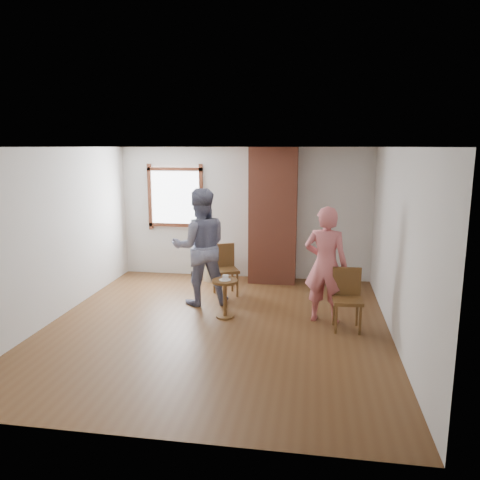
# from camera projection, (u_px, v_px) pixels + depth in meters

# --- Properties ---
(ground) EXTENTS (5.50, 5.50, 0.00)m
(ground) POSITION_uv_depth(u_px,v_px,m) (217.00, 326.00, 6.90)
(ground) COLOR brown
(ground) RESTS_ON ground
(room_shell) EXTENTS (5.04, 5.52, 2.62)m
(room_shell) POSITION_uv_depth(u_px,v_px,m) (220.00, 200.00, 7.14)
(room_shell) COLOR silver
(room_shell) RESTS_ON ground
(brick_chimney) EXTENTS (0.90, 0.50, 2.60)m
(brick_chimney) POSITION_uv_depth(u_px,v_px,m) (273.00, 216.00, 8.98)
(brick_chimney) COLOR #AB553C
(brick_chimney) RESTS_ON ground
(stoneware_crock) EXTENTS (0.52, 0.52, 0.52)m
(stoneware_crock) POSITION_uv_depth(u_px,v_px,m) (213.00, 267.00, 9.26)
(stoneware_crock) COLOR #C1AF8B
(stoneware_crock) RESTS_ON ground
(dark_pot) EXTENTS (0.16, 0.16, 0.15)m
(dark_pot) POSITION_uv_depth(u_px,v_px,m) (195.00, 275.00, 9.36)
(dark_pot) COLOR black
(dark_pot) RESTS_ON ground
(dining_chair_left) EXTENTS (0.56, 0.56, 0.90)m
(dining_chair_left) POSITION_uv_depth(u_px,v_px,m) (224.00, 266.00, 8.35)
(dining_chair_left) COLOR brown
(dining_chair_left) RESTS_ON ground
(dining_chair_right) EXTENTS (0.43, 0.43, 0.88)m
(dining_chair_right) POSITION_uv_depth(u_px,v_px,m) (347.00, 295.00, 6.75)
(dining_chair_right) COLOR brown
(dining_chair_right) RESTS_ON ground
(side_table) EXTENTS (0.40, 0.40, 0.60)m
(side_table) POSITION_uv_depth(u_px,v_px,m) (225.00, 292.00, 7.19)
(side_table) COLOR brown
(side_table) RESTS_ON ground
(cake_plate) EXTENTS (0.18, 0.18, 0.01)m
(cake_plate) POSITION_uv_depth(u_px,v_px,m) (225.00, 280.00, 7.15)
(cake_plate) COLOR white
(cake_plate) RESTS_ON side_table
(cake_slice) EXTENTS (0.08, 0.07, 0.06)m
(cake_slice) POSITION_uv_depth(u_px,v_px,m) (225.00, 278.00, 7.14)
(cake_slice) COLOR white
(cake_slice) RESTS_ON cake_plate
(man) EXTENTS (1.14, 1.01, 1.94)m
(man) POSITION_uv_depth(u_px,v_px,m) (200.00, 247.00, 7.75)
(man) COLOR #131535
(man) RESTS_ON ground
(person_pink) EXTENTS (0.71, 0.54, 1.76)m
(person_pink) POSITION_uv_depth(u_px,v_px,m) (326.00, 265.00, 6.94)
(person_pink) COLOR #CF676B
(person_pink) RESTS_ON ground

